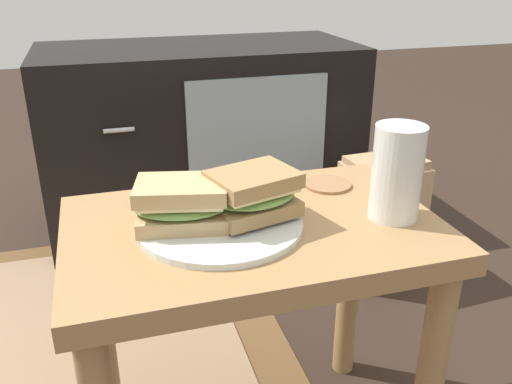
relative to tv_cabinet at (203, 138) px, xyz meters
name	(u,v)px	position (x,y,z in m)	size (l,w,h in m)	color
side_table	(253,274)	(-0.11, -0.95, 0.08)	(0.56, 0.36, 0.46)	#A37A4C
tv_cabinet	(203,138)	(0.00, 0.00, 0.00)	(0.96, 0.46, 0.58)	black
area_rug	(27,332)	(-0.54, -0.48, -0.29)	(1.17, 0.85, 0.01)	brown
plate	(219,223)	(-0.16, -0.94, 0.17)	(0.25, 0.25, 0.01)	silver
sandwich_front	(182,204)	(-0.21, -0.94, 0.21)	(0.15, 0.12, 0.07)	tan
sandwich_back	(254,192)	(-0.10, -0.94, 0.22)	(0.15, 0.13, 0.07)	#9E7A4C
beer_glass	(397,174)	(0.11, -0.99, 0.24)	(0.08, 0.08, 0.14)	silver
coaster	(328,184)	(0.06, -0.85, 0.17)	(0.08, 0.08, 0.01)	#996B47
paper_bag	(380,219)	(0.39, -0.48, -0.12)	(0.21, 0.16, 0.35)	tan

